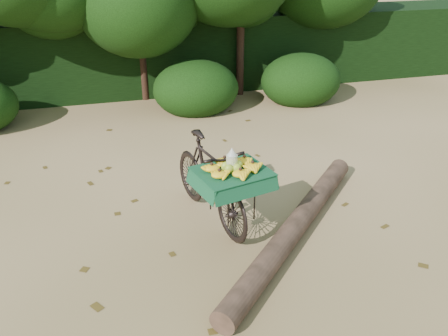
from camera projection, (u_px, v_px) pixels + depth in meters
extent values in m
plane|color=tan|center=(159.00, 219.00, 6.57)|extent=(80.00, 80.00, 0.00)
imported|color=black|center=(210.00, 180.00, 6.33)|extent=(1.00, 2.05, 1.18)
cube|color=black|center=(232.00, 173.00, 5.69)|extent=(0.53, 0.61, 0.03)
cube|color=#155031|center=(232.00, 171.00, 5.68)|extent=(0.99, 0.89, 0.01)
ellipsoid|color=olive|center=(238.00, 165.00, 5.69)|extent=(0.11, 0.09, 0.13)
ellipsoid|color=olive|center=(231.00, 164.00, 5.72)|extent=(0.11, 0.09, 0.13)
ellipsoid|color=olive|center=(226.00, 166.00, 5.66)|extent=(0.11, 0.09, 0.13)
ellipsoid|color=olive|center=(229.00, 169.00, 5.59)|extent=(0.11, 0.09, 0.13)
ellipsoid|color=olive|center=(237.00, 168.00, 5.61)|extent=(0.11, 0.09, 0.13)
cylinder|color=#EAE5C6|center=(232.00, 162.00, 5.64)|extent=(0.14, 0.14, 0.18)
cylinder|color=brown|center=(296.00, 226.00, 6.15)|extent=(2.97, 3.03, 0.29)
cube|color=black|center=(118.00, 55.00, 11.62)|extent=(26.00, 1.80, 1.80)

